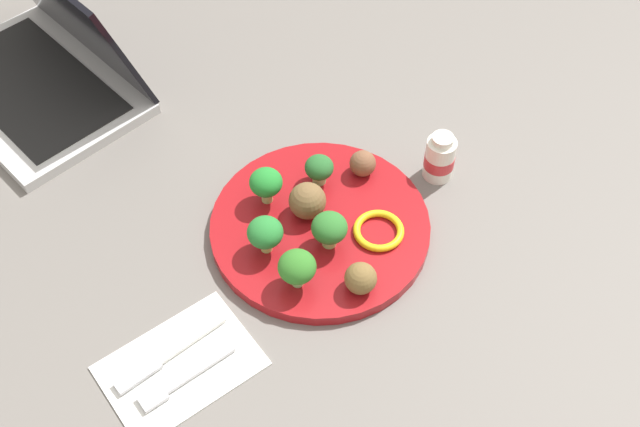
{
  "coord_description": "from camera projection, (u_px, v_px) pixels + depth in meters",
  "views": [
    {
      "loc": [
        0.42,
        0.46,
        0.82
      ],
      "look_at": [
        0.0,
        0.0,
        0.04
      ],
      "focal_mm": 45.08,
      "sensor_mm": 36.0,
      "label": 1
    }
  ],
  "objects": [
    {
      "name": "knife",
      "position": [
        166.0,
        355.0,
        0.91
      ],
      "size": [
        0.15,
        0.02,
        0.01
      ],
      "color": "white",
      "rests_on": "napkin"
    },
    {
      "name": "broccoli_floret_front_left",
      "position": [
        265.0,
        233.0,
        0.97
      ],
      "size": [
        0.04,
        0.04,
        0.05
      ],
      "color": "#ABC667",
      "rests_on": "plate"
    },
    {
      "name": "meatball_front_right",
      "position": [
        361.0,
        278.0,
        0.94
      ],
      "size": [
        0.04,
        0.04,
        0.04
      ],
      "primitive_type": "sphere",
      "color": "brown",
      "rests_on": "plate"
    },
    {
      "name": "broccoli_floret_center",
      "position": [
        319.0,
        168.0,
        1.04
      ],
      "size": [
        0.04,
        0.04,
        0.04
      ],
      "color": "#97CB7E",
      "rests_on": "plate"
    },
    {
      "name": "laptop",
      "position": [
        42.0,
        67.0,
        1.16
      ],
      "size": [
        0.23,
        0.33,
        0.21
      ],
      "color": "silver",
      "rests_on": "ground_plane"
    },
    {
      "name": "pepper_ring_far_rim",
      "position": [
        379.0,
        231.0,
        1.0
      ],
      "size": [
        0.09,
        0.09,
        0.01
      ],
      "primitive_type": "torus",
      "rotation": [
        0.0,
        0.0,
        4.07
      ],
      "color": "yellow",
      "rests_on": "plate"
    },
    {
      "name": "broccoli_floret_mid_right",
      "position": [
        329.0,
        229.0,
        0.97
      ],
      "size": [
        0.04,
        0.04,
        0.05
      ],
      "color": "#9FC66B",
      "rests_on": "plate"
    },
    {
      "name": "plate",
      "position": [
        320.0,
        227.0,
        1.02
      ],
      "size": [
        0.28,
        0.28,
        0.02
      ],
      "primitive_type": "cylinder",
      "color": "maroon",
      "rests_on": "ground_plane"
    },
    {
      "name": "meatball_center",
      "position": [
        363.0,
        163.0,
        1.06
      ],
      "size": [
        0.04,
        0.04,
        0.04
      ],
      "primitive_type": "sphere",
      "color": "brown",
      "rests_on": "plate"
    },
    {
      "name": "yogurt_bottle",
      "position": [
        440.0,
        158.0,
        1.06
      ],
      "size": [
        0.04,
        0.04,
        0.07
      ],
      "color": "white",
      "rests_on": "ground_plane"
    },
    {
      "name": "broccoli_floret_back_right",
      "position": [
        266.0,
        183.0,
        1.01
      ],
      "size": [
        0.04,
        0.04,
        0.05
      ],
      "color": "#A8C16D",
      "rests_on": "plate"
    },
    {
      "name": "napkin",
      "position": [
        180.0,
        365.0,
        0.91
      ],
      "size": [
        0.18,
        0.14,
        0.01
      ],
      "primitive_type": "cube",
      "rotation": [
        0.0,
        0.0,
        -0.1
      ],
      "color": "white",
      "rests_on": "ground_plane"
    },
    {
      "name": "meatball_back_right",
      "position": [
        306.0,
        202.0,
        1.01
      ],
      "size": [
        0.05,
        0.05,
        0.05
      ],
      "primitive_type": "sphere",
      "color": "brown",
      "rests_on": "plate"
    },
    {
      "name": "broccoli_floret_far_rim",
      "position": [
        297.0,
        267.0,
        0.93
      ],
      "size": [
        0.05,
        0.05,
        0.05
      ],
      "color": "#8ECF79",
      "rests_on": "plate"
    },
    {
      "name": "fork",
      "position": [
        182.0,
        379.0,
        0.89
      ],
      "size": [
        0.12,
        0.03,
        0.01
      ],
      "color": "silver",
      "rests_on": "napkin"
    },
    {
      "name": "ground_plane",
      "position": [
        320.0,
        231.0,
        1.03
      ],
      "size": [
        4.0,
        4.0,
        0.0
      ],
      "primitive_type": "plane",
      "color": "slate"
    }
  ]
}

